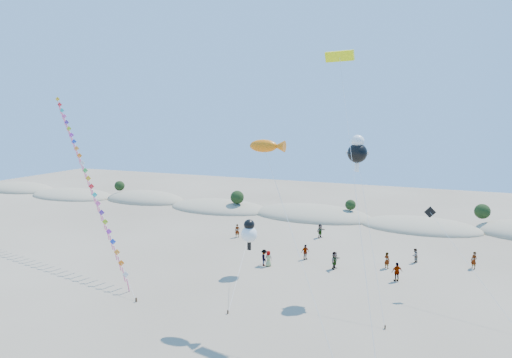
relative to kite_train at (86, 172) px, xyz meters
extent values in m
ellipsoid|color=gray|center=(-45.82, 28.61, -9.52)|extent=(17.00, 9.35, 3.20)
ellipsoid|color=#183A15|center=(-45.82, 28.61, -8.64)|extent=(13.60, 6.12, 0.68)
ellipsoid|color=gray|center=(-29.82, 27.21, -9.52)|extent=(18.00, 9.90, 2.80)
ellipsoid|color=#183A15|center=(-29.82, 27.21, -8.75)|extent=(14.40, 6.48, 0.72)
ellipsoid|color=gray|center=(-13.82, 29.01, -9.52)|extent=(16.00, 8.80, 3.60)
ellipsoid|color=#183A15|center=(-13.82, 29.01, -8.53)|extent=(12.80, 5.76, 0.64)
ellipsoid|color=gray|center=(2.18, 27.61, -9.52)|extent=(17.60, 9.68, 3.00)
ellipsoid|color=#183A15|center=(2.18, 27.61, -8.70)|extent=(14.08, 6.34, 0.70)
ellipsoid|color=gray|center=(18.18, 28.31, -9.52)|extent=(19.00, 10.45, 3.40)
ellipsoid|color=#183A15|center=(18.18, 28.31, -8.59)|extent=(15.20, 6.84, 0.76)
ellipsoid|color=gray|center=(34.18, 26.91, -9.52)|extent=(16.40, 9.02, 2.80)
ellipsoid|color=#183A15|center=(34.18, 26.91, -8.75)|extent=(13.12, 5.90, 0.66)
sphere|color=black|center=(-19.82, 29.21, -7.16)|extent=(1.90, 1.90, 1.90)
sphere|color=black|center=(6.18, 26.41, -7.04)|extent=(2.20, 2.20, 2.20)
sphere|color=black|center=(24.18, 28.41, -7.28)|extent=(1.60, 1.60, 1.60)
sphere|color=black|center=(42.18, 29.81, -7.08)|extent=(2.10, 2.10, 2.10)
cube|color=#3F2D1E|center=(12.26, -7.93, -9.35)|extent=(0.12, 0.12, 0.35)
cylinder|color=silver|center=(0.93, -0.62, -0.62)|extent=(22.69, 14.66, 17.81)
cube|color=silver|center=(10.16, -6.58, -7.87)|extent=(1.16, 0.45, 1.22)
cube|color=pink|center=(10.34, -6.53, -8.97)|extent=(0.19, 0.45, 1.55)
cube|color=orange|center=(9.22, -5.97, -7.14)|extent=(1.16, 0.45, 1.22)
cube|color=pink|center=(9.40, -5.92, -8.24)|extent=(0.19, 0.45, 1.55)
cube|color=orange|center=(8.29, -5.37, -6.40)|extent=(1.16, 0.45, 1.22)
cube|color=pink|center=(8.47, -5.32, -7.50)|extent=(0.19, 0.45, 1.55)
cube|color=blue|center=(7.35, -4.77, -5.67)|extent=(1.16, 0.45, 1.22)
cube|color=pink|center=(7.53, -4.72, -6.77)|extent=(0.19, 0.45, 1.55)
cube|color=#B229C1|center=(6.42, -4.16, -4.93)|extent=(1.16, 0.45, 1.22)
cube|color=pink|center=(6.60, -4.11, -6.03)|extent=(0.19, 0.45, 1.55)
cube|color=#9AC917|center=(5.48, -3.56, -4.20)|extent=(1.16, 0.45, 1.22)
cube|color=pink|center=(5.66, -3.51, -5.30)|extent=(0.19, 0.45, 1.55)
cube|color=#5B279D|center=(4.55, -2.96, -3.47)|extent=(1.16, 0.45, 1.22)
cube|color=pink|center=(4.73, -2.91, -4.57)|extent=(0.19, 0.45, 1.55)
cube|color=#FF50A3|center=(3.62, -2.35, -2.73)|extent=(1.16, 0.45, 1.22)
cube|color=pink|center=(3.80, -2.30, -3.83)|extent=(0.19, 0.45, 1.55)
cube|color=#18B8AB|center=(2.68, -1.75, -2.00)|extent=(1.16, 0.45, 1.22)
cube|color=pink|center=(2.86, -1.70, -3.10)|extent=(0.19, 0.45, 1.55)
cube|color=red|center=(1.75, -1.15, -1.27)|extent=(1.16, 0.45, 1.22)
cube|color=pink|center=(1.93, -1.10, -2.37)|extent=(0.19, 0.45, 1.55)
cube|color=gold|center=(0.81, -0.54, -0.53)|extent=(1.16, 0.45, 1.22)
cube|color=pink|center=(0.99, -0.49, -1.63)|extent=(0.19, 0.45, 1.55)
cube|color=green|center=(-0.12, 0.06, 0.20)|extent=(1.16, 0.45, 1.22)
cube|color=pink|center=(0.06, 0.11, -0.90)|extent=(0.19, 0.45, 1.55)
cube|color=silver|center=(-1.06, 0.66, 0.94)|extent=(1.16, 0.45, 1.22)
cube|color=pink|center=(-0.88, 0.71, -0.16)|extent=(0.19, 0.45, 1.55)
cube|color=orange|center=(-1.99, 1.27, 1.67)|extent=(1.16, 0.45, 1.22)
cube|color=pink|center=(-1.81, 1.32, 0.57)|extent=(0.19, 0.45, 1.55)
cube|color=orange|center=(-2.93, 1.87, 2.40)|extent=(1.16, 0.45, 1.22)
cube|color=pink|center=(-2.75, 1.92, 1.30)|extent=(0.19, 0.45, 1.55)
cube|color=blue|center=(-3.86, 2.47, 3.14)|extent=(1.16, 0.45, 1.22)
cube|color=pink|center=(-3.68, 2.52, 2.04)|extent=(0.19, 0.45, 1.55)
cube|color=#B229C1|center=(-4.80, 3.08, 3.87)|extent=(1.16, 0.45, 1.22)
cube|color=pink|center=(-4.62, 3.13, 2.77)|extent=(0.19, 0.45, 1.55)
cube|color=#9AC917|center=(-5.73, 3.68, 4.61)|extent=(1.16, 0.45, 1.22)
cube|color=pink|center=(-5.55, 3.73, 3.51)|extent=(0.19, 0.45, 1.55)
cube|color=#5B279D|center=(-6.67, 4.28, 5.34)|extent=(1.16, 0.45, 1.22)
cube|color=pink|center=(-6.49, 4.33, 4.24)|extent=(0.19, 0.45, 1.55)
cube|color=#FF50A3|center=(-7.60, 4.89, 6.07)|extent=(1.16, 0.45, 1.22)
cube|color=pink|center=(-7.42, 4.94, 4.97)|extent=(0.19, 0.45, 1.55)
cube|color=#18B8AB|center=(-8.54, 5.49, 6.81)|extent=(1.16, 0.45, 1.22)
cube|color=pink|center=(-8.36, 5.54, 5.71)|extent=(0.19, 0.45, 1.55)
cube|color=red|center=(-9.47, 6.09, 7.54)|extent=(1.16, 0.45, 1.22)
cube|color=pink|center=(-9.29, 6.14, 6.44)|extent=(0.19, 0.45, 1.55)
cube|color=gold|center=(-10.40, 6.70, 8.27)|extent=(1.16, 0.45, 1.22)
cube|color=pink|center=(-10.22, 6.75, 7.17)|extent=(0.19, 0.45, 1.55)
cylinder|color=silver|center=(26.67, -8.97, -2.85)|extent=(7.83, 7.47, 13.36)
ellipsoid|color=orange|center=(22.77, -5.25, 3.83)|extent=(2.25, 0.99, 0.99)
cone|color=orange|center=(24.03, -5.25, 3.83)|extent=(0.90, 0.90, 0.90)
cube|color=#3F2D1E|center=(20.44, -7.03, -9.37)|extent=(0.10, 0.10, 0.30)
cylinder|color=silver|center=(19.54, -2.65, -7.50)|extent=(1.84, 8.78, 4.07)
sphere|color=white|center=(18.63, 1.74, -5.47)|extent=(1.61, 1.61, 1.61)
sphere|color=black|center=(18.63, 1.74, -4.51)|extent=(1.07, 1.07, 1.07)
cube|color=black|center=(18.63, 1.74, -6.68)|extent=(0.35, 0.18, 0.80)
cube|color=#3F2D1E|center=(32.34, -4.94, -9.37)|extent=(0.10, 0.10, 0.30)
cylinder|color=silver|center=(30.59, -1.49, -3.32)|extent=(3.52, 6.94, 12.42)
sphere|color=black|center=(28.85, 1.97, 2.89)|extent=(1.73, 1.73, 1.73)
sphere|color=white|center=(28.85, 1.97, 3.92)|extent=(1.12, 1.12, 1.12)
cube|color=white|center=(28.85, 1.97, 1.63)|extent=(0.35, 0.18, 0.80)
cube|color=white|center=(28.15, 1.97, 2.89)|extent=(0.60, 0.15, 0.25)
cube|color=white|center=(29.55, 1.97, 2.89)|extent=(0.60, 0.15, 0.25)
cylinder|color=silver|center=(30.47, -8.42, 0.58)|extent=(5.28, 12.61, 20.21)
cube|color=#FBFA0D|center=(27.85, -2.13, 10.68)|extent=(2.35, 0.96, 0.82)
cube|color=black|center=(27.85, -2.11, 10.68)|extent=(2.27, 0.58, 0.19)
cylinder|color=silver|center=(38.32, 0.60, -5.90)|extent=(6.54, 6.40, 7.26)
cube|color=black|center=(35.06, 3.78, -2.28)|extent=(1.02, 0.30, 1.05)
imported|color=slate|center=(19.21, 4.42, -8.66)|extent=(1.16, 1.29, 1.73)
imported|color=slate|center=(19.69, 4.41, -8.69)|extent=(0.95, 0.93, 1.65)
imported|color=slate|center=(22.71, 7.91, -8.68)|extent=(0.97, 1.00, 1.68)
imported|color=slate|center=(26.30, 6.21, -8.61)|extent=(0.91, 1.76, 1.82)
imported|color=slate|center=(31.30, 8.37, -8.66)|extent=(0.75, 0.70, 1.72)
imported|color=slate|center=(33.92, 11.28, -8.74)|extent=(0.91, 0.96, 1.57)
imported|color=slate|center=(12.22, 13.02, -8.65)|extent=(0.72, 0.56, 1.74)
imported|color=slate|center=(32.49, 5.11, -8.60)|extent=(1.16, 0.93, 1.84)
imported|color=slate|center=(39.63, 11.57, -8.62)|extent=(0.77, 0.77, 1.79)
imported|color=slate|center=(22.26, 16.87, -8.63)|extent=(1.09, 1.74, 1.79)
camera|label=1|loc=(34.48, -36.06, 6.12)|focal=30.00mm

